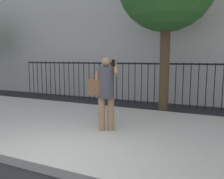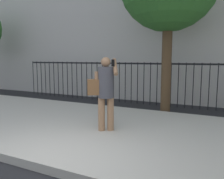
% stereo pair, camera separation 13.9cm
% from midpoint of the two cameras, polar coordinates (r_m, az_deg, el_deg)
% --- Properties ---
extents(ground_plane, '(60.00, 60.00, 0.00)m').
position_cam_midpoint_polar(ground_plane, '(3.94, -17.16, -19.11)').
color(ground_plane, black).
extents(sidewalk, '(28.00, 4.40, 0.15)m').
position_cam_midpoint_polar(sidewalk, '(5.61, -1.75, -9.77)').
color(sidewalk, '#B2ADA3').
rests_on(sidewalk, ground).
extents(iron_fence, '(12.03, 0.04, 1.60)m').
position_cam_midpoint_polar(iron_fence, '(8.84, 9.08, 2.79)').
color(iron_fence, black).
rests_on(iron_fence, ground).
extents(pedestrian_on_phone, '(0.72, 0.60, 1.62)m').
position_cam_midpoint_polar(pedestrian_on_phone, '(5.12, -2.50, 0.22)').
color(pedestrian_on_phone, '#936B4C').
rests_on(pedestrian_on_phone, sidewalk).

